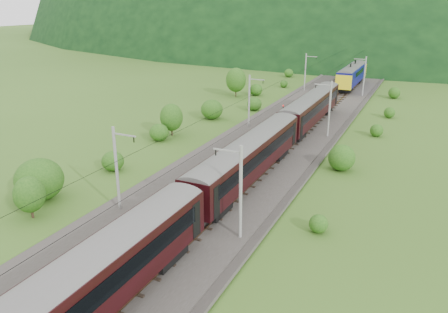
% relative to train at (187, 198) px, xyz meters
% --- Properties ---
extents(ground, '(600.00, 600.00, 0.00)m').
position_rel_train_xyz_m(ground, '(-2.40, 1.95, -3.88)').
color(ground, '#375A1C').
rests_on(ground, ground).
extents(railbed, '(14.00, 220.00, 0.30)m').
position_rel_train_xyz_m(railbed, '(-2.40, 11.95, -3.73)').
color(railbed, '#38332D').
rests_on(railbed, ground).
extents(track_left, '(2.40, 220.00, 0.27)m').
position_rel_train_xyz_m(track_left, '(-4.80, 11.95, -3.51)').
color(track_left, brown).
rests_on(track_left, railbed).
extents(track_right, '(2.40, 220.00, 0.27)m').
position_rel_train_xyz_m(track_right, '(-0.00, 11.95, -3.51)').
color(track_right, brown).
rests_on(track_right, railbed).
extents(catenary_left, '(2.54, 192.28, 8.00)m').
position_rel_train_xyz_m(catenary_left, '(-8.52, 33.95, 0.62)').
color(catenary_left, gray).
rests_on(catenary_left, railbed).
extents(catenary_right, '(2.54, 192.28, 8.00)m').
position_rel_train_xyz_m(catenary_right, '(3.72, 33.95, 0.62)').
color(catenary_right, gray).
rests_on(catenary_right, railbed).
extents(overhead_wires, '(4.83, 198.00, 0.03)m').
position_rel_train_xyz_m(overhead_wires, '(-2.40, 11.95, 3.22)').
color(overhead_wires, black).
rests_on(overhead_wires, ground).
extents(mountain_main, '(504.00, 360.00, 244.00)m').
position_rel_train_xyz_m(mountain_main, '(-2.40, 261.95, -3.88)').
color(mountain_main, black).
rests_on(mountain_main, ground).
extents(mountain_ridge, '(336.00, 280.00, 132.00)m').
position_rel_train_xyz_m(mountain_ridge, '(-122.40, 301.95, -3.88)').
color(mountain_ridge, black).
rests_on(mountain_ridge, ground).
extents(train, '(3.32, 160.14, 5.79)m').
position_rel_train_xyz_m(train, '(0.00, 0.00, 0.00)').
color(train, black).
rests_on(train, ground).
extents(hazard_post_near, '(0.16, 0.16, 1.50)m').
position_rel_train_xyz_m(hazard_post_near, '(-2.62, 41.79, -2.83)').
color(hazard_post_near, red).
rests_on(hazard_post_near, railbed).
extents(hazard_post_far, '(0.14, 0.14, 1.32)m').
position_rel_train_xyz_m(hazard_post_far, '(-1.71, 23.72, -2.92)').
color(hazard_post_far, red).
rests_on(hazard_post_far, railbed).
extents(signal, '(0.21, 0.21, 1.91)m').
position_rel_train_xyz_m(signal, '(-5.75, 42.38, -2.46)').
color(signal, black).
rests_on(signal, railbed).
extents(vegetation_left, '(12.01, 145.98, 6.56)m').
position_rel_train_xyz_m(vegetation_left, '(-16.29, 7.43, -1.49)').
color(vegetation_left, '#1B4B14').
rests_on(vegetation_left, ground).
extents(vegetation_right, '(5.59, 107.34, 2.81)m').
position_rel_train_xyz_m(vegetation_right, '(9.29, 13.29, -2.77)').
color(vegetation_right, '#1B4B14').
rests_on(vegetation_right, ground).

